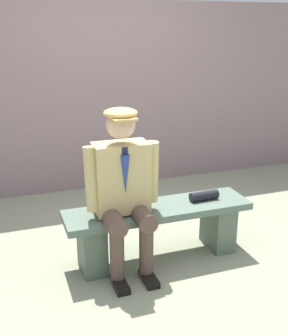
# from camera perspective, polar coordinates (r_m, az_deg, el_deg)

# --- Properties ---
(ground_plane) EXTENTS (30.00, 30.00, 0.00)m
(ground_plane) POSITION_cam_1_polar(r_m,az_deg,el_deg) (3.63, 1.91, -12.06)
(ground_plane) COLOR gray
(bench) EXTENTS (1.55, 0.40, 0.47)m
(bench) POSITION_cam_1_polar(r_m,az_deg,el_deg) (3.49, 1.97, -7.83)
(bench) COLOR #546759
(bench) RESTS_ON ground
(seated_man) EXTENTS (0.59, 0.55, 1.31)m
(seated_man) POSITION_cam_1_polar(r_m,az_deg,el_deg) (3.17, -2.86, -2.28)
(seated_man) COLOR tan
(seated_man) RESTS_ON ground
(rolled_magazine) EXTENTS (0.25, 0.09, 0.08)m
(rolled_magazine) POSITION_cam_1_polar(r_m,az_deg,el_deg) (3.56, 8.29, -3.81)
(rolled_magazine) COLOR black
(rolled_magazine) RESTS_ON bench
(stadium_wall) EXTENTS (12.00, 0.24, 2.15)m
(stadium_wall) POSITION_cam_1_polar(r_m,az_deg,el_deg) (5.00, -5.97, 9.64)
(stadium_wall) COLOR gray
(stadium_wall) RESTS_ON ground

